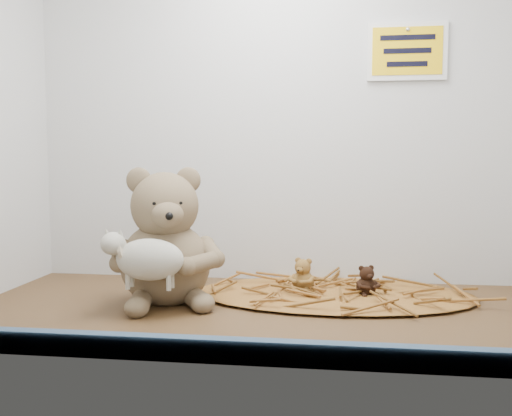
# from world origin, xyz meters

# --- Properties ---
(alcove_shell) EXTENTS (1.20, 0.60, 0.90)m
(alcove_shell) POSITION_xyz_m (0.00, 0.09, 0.45)
(alcove_shell) COLOR #412E16
(alcove_shell) RESTS_ON ground
(front_rail) EXTENTS (1.19, 0.02, 0.04)m
(front_rail) POSITION_xyz_m (0.00, -0.29, 0.02)
(front_rail) COLOR #38506A
(front_rail) RESTS_ON shelf_floor
(straw_bed) EXTENTS (0.61, 0.35, 0.01)m
(straw_bed) POSITION_xyz_m (0.14, 0.14, 0.01)
(straw_bed) COLOR brown
(straw_bed) RESTS_ON shelf_floor
(main_teddy) EXTENTS (0.30, 0.31, 0.28)m
(main_teddy) POSITION_xyz_m (-0.21, 0.04, 0.14)
(main_teddy) COLOR #7F6F4E
(main_teddy) RESTS_ON shelf_floor
(toy_lamb) EXTENTS (0.17, 0.11, 0.11)m
(toy_lamb) POSITION_xyz_m (-0.21, -0.06, 0.11)
(toy_lamb) COLOR #BBB9A8
(toy_lamb) RESTS_ON main_teddy
(mini_teddy_tan) EXTENTS (0.08, 0.08, 0.07)m
(mini_teddy_tan) POSITION_xyz_m (0.07, 0.15, 0.05)
(mini_teddy_tan) COLOR olive
(mini_teddy_tan) RESTS_ON straw_bed
(mini_teddy_brown) EXTENTS (0.07, 0.07, 0.06)m
(mini_teddy_brown) POSITION_xyz_m (0.21, 0.13, 0.04)
(mini_teddy_brown) COLOR black
(mini_teddy_brown) RESTS_ON straw_bed
(wall_sign) EXTENTS (0.16, 0.01, 0.11)m
(wall_sign) POSITION_xyz_m (0.30, 0.29, 0.55)
(wall_sign) COLOR #DCAD0B
(wall_sign) RESTS_ON back_wall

